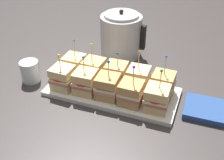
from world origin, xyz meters
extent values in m
plane|color=#383333|center=(0.00, 0.00, 0.00)|extent=(6.00, 6.00, 0.00)
cube|color=white|center=(0.00, 0.00, 0.01)|extent=(0.52, 0.22, 0.01)
cube|color=white|center=(0.00, 0.00, 0.01)|extent=(0.52, 0.22, 0.01)
cube|color=beige|center=(-0.19, -0.05, 0.03)|extent=(0.09, 0.09, 0.03)
cube|color=tan|center=(-0.19, -0.05, 0.06)|extent=(0.09, 0.09, 0.01)
cube|color=beige|center=(-0.19, -0.05, 0.07)|extent=(0.09, 0.09, 0.01)
cylinder|color=red|center=(-0.19, -0.06, 0.07)|extent=(0.06, 0.06, 0.00)
cube|color=beige|center=(-0.19, -0.05, 0.09)|extent=(0.09, 0.09, 0.03)
cylinder|color=tan|center=(-0.19, -0.06, 0.13)|extent=(0.00, 0.01, 0.07)
sphere|color=yellow|center=(-0.19, -0.06, 0.17)|extent=(0.01, 0.01, 0.01)
cube|color=#DBB77A|center=(-0.09, -0.05, 0.03)|extent=(0.09, 0.09, 0.03)
cube|color=#B26B60|center=(-0.09, -0.05, 0.06)|extent=(0.09, 0.09, 0.01)
cube|color=beige|center=(-0.09, -0.05, 0.07)|extent=(0.09, 0.09, 0.01)
cylinder|color=red|center=(-0.09, -0.06, 0.07)|extent=(0.06, 0.06, 0.00)
cube|color=#E8C281|center=(-0.09, -0.05, 0.09)|extent=(0.09, 0.09, 0.03)
cylinder|color=tan|center=(-0.10, -0.04, 0.13)|extent=(0.00, 0.01, 0.07)
sphere|color=blue|center=(-0.10, -0.04, 0.17)|extent=(0.01, 0.01, 0.01)
cube|color=tan|center=(0.00, -0.04, 0.03)|extent=(0.09, 0.09, 0.03)
cube|color=tan|center=(0.00, -0.04, 0.06)|extent=(0.09, 0.09, 0.01)
cube|color=beige|center=(0.00, -0.04, 0.07)|extent=(0.09, 0.09, 0.01)
cylinder|color=red|center=(0.00, -0.06, 0.07)|extent=(0.05, 0.05, 0.00)
cube|color=tan|center=(0.00, -0.04, 0.09)|extent=(0.09, 0.09, 0.03)
cylinder|color=tan|center=(0.00, -0.04, 0.14)|extent=(0.00, 0.00, 0.07)
sphere|color=blue|center=(0.00, -0.04, 0.17)|extent=(0.01, 0.01, 0.01)
cube|color=tan|center=(0.09, -0.05, 0.03)|extent=(0.08, 0.08, 0.03)
cube|color=#B26B60|center=(0.09, -0.05, 0.06)|extent=(0.09, 0.09, 0.01)
cube|color=beige|center=(0.09, -0.05, 0.07)|extent=(0.09, 0.09, 0.01)
cube|color=tan|center=(0.09, -0.05, 0.09)|extent=(0.08, 0.08, 0.03)
cylinder|color=tan|center=(0.10, -0.05, 0.14)|extent=(0.00, 0.01, 0.08)
sphere|color=purple|center=(0.10, -0.05, 0.18)|extent=(0.01, 0.01, 0.01)
cube|color=#DBB77A|center=(0.19, -0.05, 0.03)|extent=(0.08, 0.08, 0.03)
cube|color=#B26B60|center=(0.19, -0.05, 0.06)|extent=(0.09, 0.09, 0.01)
cube|color=beige|center=(0.19, -0.05, 0.07)|extent=(0.09, 0.09, 0.01)
cylinder|color=red|center=(0.19, -0.06, 0.07)|extent=(0.06, 0.06, 0.00)
cube|color=#E8C281|center=(0.19, -0.05, 0.09)|extent=(0.08, 0.08, 0.03)
cylinder|color=tan|center=(0.20, -0.05, 0.14)|extent=(0.00, 0.00, 0.08)
sphere|color=green|center=(0.20, -0.05, 0.18)|extent=(0.01, 0.01, 0.01)
cube|color=#DBB77A|center=(-0.19, 0.05, 0.03)|extent=(0.08, 0.08, 0.03)
cube|color=tan|center=(-0.19, 0.05, 0.06)|extent=(0.09, 0.09, 0.01)
cube|color=beige|center=(-0.19, 0.05, 0.07)|extent=(0.09, 0.09, 0.01)
cylinder|color=red|center=(-0.19, 0.03, 0.07)|extent=(0.05, 0.05, 0.00)
cube|color=#E8C281|center=(-0.19, 0.05, 0.09)|extent=(0.08, 0.08, 0.03)
cylinder|color=tan|center=(-0.18, 0.05, 0.14)|extent=(0.00, 0.01, 0.09)
sphere|color=green|center=(-0.18, 0.05, 0.18)|extent=(0.01, 0.01, 0.01)
cube|color=tan|center=(-0.10, 0.05, 0.03)|extent=(0.09, 0.09, 0.03)
cube|color=#B26B60|center=(-0.10, 0.05, 0.06)|extent=(0.09, 0.09, 0.01)
cube|color=beige|center=(-0.10, 0.05, 0.07)|extent=(0.09, 0.09, 0.01)
cylinder|color=red|center=(-0.10, 0.03, 0.07)|extent=(0.05, 0.05, 0.00)
cube|color=#E0B771|center=(-0.10, 0.05, 0.09)|extent=(0.09, 0.09, 0.03)
cylinder|color=tan|center=(-0.10, 0.04, 0.14)|extent=(0.00, 0.01, 0.08)
sphere|color=yellow|center=(-0.10, 0.04, 0.18)|extent=(0.01, 0.01, 0.01)
cube|color=tan|center=(0.00, 0.05, 0.03)|extent=(0.09, 0.09, 0.03)
cube|color=#B26B60|center=(0.00, 0.05, 0.06)|extent=(0.09, 0.09, 0.01)
cube|color=beige|center=(0.00, 0.05, 0.07)|extent=(0.09, 0.09, 0.01)
cylinder|color=red|center=(0.00, 0.04, 0.07)|extent=(0.05, 0.05, 0.00)
cube|color=tan|center=(0.00, 0.05, 0.09)|extent=(0.09, 0.09, 0.03)
cylinder|color=tan|center=(0.01, 0.04, 0.13)|extent=(0.00, 0.01, 0.07)
sphere|color=blue|center=(0.01, 0.04, 0.16)|extent=(0.01, 0.01, 0.01)
cube|color=beige|center=(0.09, 0.05, 0.03)|extent=(0.08, 0.08, 0.03)
cube|color=#B26B60|center=(0.09, 0.05, 0.06)|extent=(0.09, 0.09, 0.01)
cube|color=beige|center=(0.09, 0.05, 0.07)|extent=(0.09, 0.09, 0.01)
cylinder|color=red|center=(0.09, 0.03, 0.07)|extent=(0.07, 0.07, 0.00)
cube|color=beige|center=(0.09, 0.05, 0.09)|extent=(0.08, 0.08, 0.03)
cylinder|color=tan|center=(0.09, 0.05, 0.14)|extent=(0.00, 0.01, 0.09)
sphere|color=orange|center=(0.09, 0.05, 0.18)|extent=(0.01, 0.01, 0.01)
cube|color=tan|center=(0.19, 0.04, 0.03)|extent=(0.08, 0.08, 0.03)
cube|color=tan|center=(0.19, 0.04, 0.06)|extent=(0.09, 0.09, 0.01)
cube|color=beige|center=(0.19, 0.04, 0.07)|extent=(0.09, 0.09, 0.01)
cylinder|color=red|center=(0.19, 0.03, 0.07)|extent=(0.05, 0.05, 0.00)
cube|color=tan|center=(0.19, 0.04, 0.09)|extent=(0.08, 0.08, 0.03)
cylinder|color=tan|center=(0.19, 0.05, 0.14)|extent=(0.00, 0.01, 0.09)
sphere|color=blue|center=(0.19, 0.05, 0.18)|extent=(0.01, 0.01, 0.01)
cylinder|color=#B7BABF|center=(-0.08, 0.33, 0.10)|extent=(0.20, 0.20, 0.20)
cylinder|color=#B7BABF|center=(-0.08, 0.33, 0.20)|extent=(0.16, 0.16, 0.01)
sphere|color=black|center=(-0.08, 0.33, 0.22)|extent=(0.02, 0.02, 0.02)
cube|color=black|center=(0.03, 0.33, 0.11)|extent=(0.02, 0.02, 0.12)
cylinder|color=silver|center=(-0.36, -0.03, 0.05)|extent=(0.08, 0.08, 0.09)
cube|color=navy|center=(0.35, 0.02, 0.01)|extent=(0.14, 0.14, 0.02)
camera|label=1|loc=(0.32, -0.85, 0.68)|focal=45.00mm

